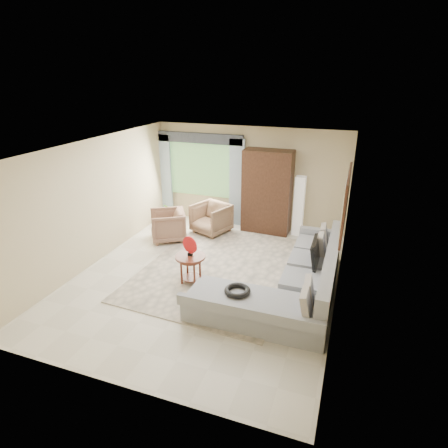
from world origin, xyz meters
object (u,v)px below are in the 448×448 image
at_px(armchair_right, 211,218).
at_px(armoire, 267,192).
at_px(floor_lamp, 299,206).
at_px(sectional_sofa, 294,285).
at_px(potted_plant, 170,213).
at_px(coffee_table, 191,269).
at_px(armchair_left, 168,225).
at_px(tv_screen, 315,253).

bearing_deg(armchair_right, armoire, 45.42).
height_order(armchair_right, floor_lamp, floor_lamp).
height_order(sectional_sofa, floor_lamp, floor_lamp).
relative_size(potted_plant, armoire, 0.27).
height_order(coffee_table, armchair_left, armchair_left).
bearing_deg(tv_screen, armchair_left, 164.15).
height_order(tv_screen, floor_lamp, floor_lamp).
bearing_deg(armchair_right, armchair_left, -116.24).
xyz_separation_m(sectional_sofa, tv_screen, (0.27, 0.53, 0.44)).
distance_m(tv_screen, floor_lamp, 2.52).
height_order(armchair_right, potted_plant, armchair_right).
relative_size(coffee_table, floor_lamp, 0.39).
relative_size(sectional_sofa, armoire, 1.65).
bearing_deg(armoire, armchair_left, -147.72).
bearing_deg(sectional_sofa, coffee_table, -176.67).
bearing_deg(armchair_left, floor_lamp, 84.32).
relative_size(armchair_right, potted_plant, 1.50).
height_order(sectional_sofa, potted_plant, sectional_sofa).
bearing_deg(armchair_left, armoire, 91.00).
xyz_separation_m(sectional_sofa, coffee_table, (-1.99, -0.12, 0.02)).
relative_size(armchair_left, armchair_right, 0.97).
relative_size(coffee_table, armoire, 0.28).
relative_size(tv_screen, coffee_table, 1.27).
distance_m(sectional_sofa, armchair_right, 3.43).
xyz_separation_m(tv_screen, coffee_table, (-2.25, -0.65, -0.42)).
height_order(sectional_sofa, tv_screen, tv_screen).
relative_size(armchair_left, floor_lamp, 0.54).
distance_m(armchair_right, floor_lamp, 2.21).
bearing_deg(coffee_table, armchair_right, 102.39).
bearing_deg(armchair_right, sectional_sofa, -21.35).
relative_size(sectional_sofa, armchair_left, 4.25).
relative_size(tv_screen, potted_plant, 1.33).
relative_size(coffee_table, armchair_left, 0.71).
bearing_deg(sectional_sofa, armchair_left, 155.03).
bearing_deg(armoire, coffee_table, -104.04).
xyz_separation_m(tv_screen, potted_plant, (-4.08, 2.03, -0.44)).
height_order(armchair_left, floor_lamp, floor_lamp).
relative_size(armchair_right, floor_lamp, 0.56).
height_order(armchair_left, armchair_right, armchair_right).
relative_size(armchair_right, armoire, 0.40).
bearing_deg(tv_screen, coffee_table, -163.95).
relative_size(armchair_left, armoire, 0.39).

